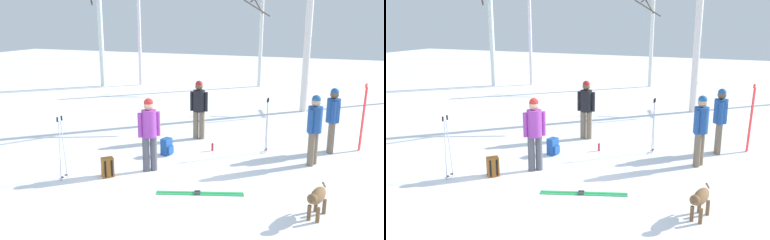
# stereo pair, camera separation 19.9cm
# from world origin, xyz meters

# --- Properties ---
(ground_plane) EXTENTS (60.00, 60.00, 0.00)m
(ground_plane) POSITION_xyz_m (0.00, 0.00, 0.00)
(ground_plane) COLOR white
(person_0) EXTENTS (0.42, 0.37, 1.72)m
(person_0) POSITION_xyz_m (-0.70, 1.20, 0.98)
(person_0) COLOR #4C4C56
(person_0) RESTS_ON ground_plane
(person_1) EXTENTS (0.34, 0.49, 1.72)m
(person_1) POSITION_xyz_m (2.76, 2.97, 0.98)
(person_1) COLOR #72604C
(person_1) RESTS_ON ground_plane
(person_2) EXTENTS (0.34, 0.52, 1.72)m
(person_2) POSITION_xyz_m (3.11, 4.13, 0.98)
(person_2) COLOR #72604C
(person_2) RESTS_ON ground_plane
(person_3) EXTENTS (0.52, 0.34, 1.72)m
(person_3) POSITION_xyz_m (-0.55, 4.03, 0.98)
(person_3) COLOR #72604C
(person_3) RESTS_ON ground_plane
(dog) EXTENTS (0.34, 0.88, 0.57)m
(dog) POSITION_xyz_m (3.09, 0.22, 0.39)
(dog) COLOR brown
(dog) RESTS_ON ground_plane
(ski_pair_planted_0) EXTENTS (0.10, 0.23, 1.81)m
(ski_pair_planted_0) POSITION_xyz_m (3.86, 4.60, 0.90)
(ski_pair_planted_0) COLOR red
(ski_pair_planted_0) RESTS_ON ground_plane
(ski_pair_lying_0) EXTENTS (1.73, 0.72, 0.05)m
(ski_pair_lying_0) POSITION_xyz_m (0.82, 0.41, 0.01)
(ski_pair_lying_0) COLOR green
(ski_pair_lying_0) RESTS_ON ground_plane
(ski_poles_0) EXTENTS (0.07, 0.24, 1.42)m
(ski_poles_0) POSITION_xyz_m (-2.23, 0.04, 0.76)
(ski_poles_0) COLOR #B2B2BC
(ski_poles_0) RESTS_ON ground_plane
(ski_poles_1) EXTENTS (0.07, 0.21, 1.45)m
(ski_poles_1) POSITION_xyz_m (1.53, 3.50, 0.78)
(ski_poles_1) COLOR #B2B2BC
(ski_poles_1) RESTS_ON ground_plane
(backpack_0) EXTENTS (0.34, 0.34, 0.44)m
(backpack_0) POSITION_xyz_m (-1.42, 0.53, 0.21)
(backpack_0) COLOR #99591E
(backpack_0) RESTS_ON ground_plane
(backpack_1) EXTENTS (0.32, 0.30, 0.44)m
(backpack_1) POSITION_xyz_m (-0.81, 2.35, 0.21)
(backpack_1) COLOR #1E4C99
(backpack_1) RESTS_ON ground_plane
(water_bottle_0) EXTENTS (0.06, 0.06, 0.21)m
(water_bottle_0) POSITION_xyz_m (0.19, 3.09, 0.10)
(water_bottle_0) COLOR red
(water_bottle_0) RESTS_ON ground_plane
(birch_tree_0) EXTENTS (1.32, 1.40, 6.86)m
(birch_tree_0) POSITION_xyz_m (-8.46, 11.01, 3.55)
(birch_tree_0) COLOR silver
(birch_tree_0) RESTS_ON ground_plane
(birch_tree_1) EXTENTS (1.07, 1.04, 6.77)m
(birch_tree_1) POSITION_xyz_m (-6.84, 12.03, 3.54)
(birch_tree_1) COLOR silver
(birch_tree_1) RESTS_ON ground_plane
(birch_tree_2) EXTENTS (1.39, 1.52, 5.76)m
(birch_tree_2) POSITION_xyz_m (-0.91, 13.84, 2.98)
(birch_tree_2) COLOR silver
(birch_tree_2) RESTS_ON ground_plane
(birch_tree_3) EXTENTS (1.30, 1.25, 7.65)m
(birch_tree_3) POSITION_xyz_m (1.89, 8.80, 3.93)
(birch_tree_3) COLOR silver
(birch_tree_3) RESTS_ON ground_plane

